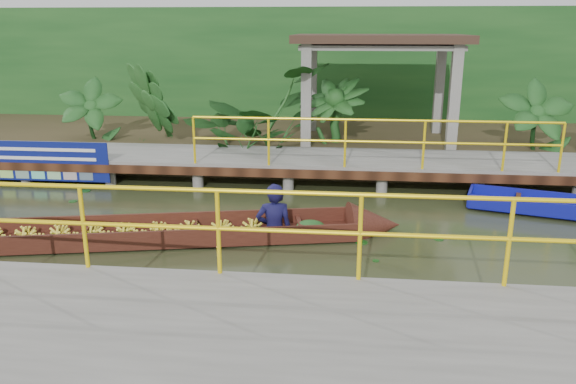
# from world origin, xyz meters

# --- Properties ---
(ground) EXTENTS (80.00, 80.00, 0.00)m
(ground) POSITION_xyz_m (0.00, 0.00, 0.00)
(ground) COLOR #2A3319
(ground) RESTS_ON ground
(land_strip) EXTENTS (30.00, 8.00, 0.45)m
(land_strip) POSITION_xyz_m (0.00, 7.50, 0.23)
(land_strip) COLOR #332B19
(land_strip) RESTS_ON ground
(far_dock) EXTENTS (16.00, 2.06, 1.66)m
(far_dock) POSITION_xyz_m (0.02, 3.43, 0.48)
(far_dock) COLOR slate
(far_dock) RESTS_ON ground
(near_dock) EXTENTS (18.00, 2.40, 1.73)m
(near_dock) POSITION_xyz_m (1.00, -4.20, 0.30)
(near_dock) COLOR slate
(near_dock) RESTS_ON ground
(pavilion) EXTENTS (4.40, 3.00, 3.00)m
(pavilion) POSITION_xyz_m (3.00, 6.30, 2.82)
(pavilion) COLOR slate
(pavilion) RESTS_ON ground
(foliage_backdrop) EXTENTS (30.00, 0.80, 4.00)m
(foliage_backdrop) POSITION_xyz_m (0.00, 10.00, 2.00)
(foliage_backdrop) COLOR #154218
(foliage_backdrop) RESTS_ON ground
(vendor_boat) EXTENTS (8.75, 2.65, 2.06)m
(vendor_boat) POSITION_xyz_m (-0.76, -0.51, 0.25)
(vendor_boat) COLOR #34140E
(vendor_boat) RESTS_ON ground
(blue_banner) EXTENTS (2.83, 0.04, 0.88)m
(blue_banner) POSITION_xyz_m (-4.33, 2.48, 0.56)
(blue_banner) COLOR navy
(blue_banner) RESTS_ON ground
(tropical_plants) EXTENTS (14.57, 1.57, 1.96)m
(tropical_plants) POSITION_xyz_m (1.59, 5.30, 1.43)
(tropical_plants) COLOR #154218
(tropical_plants) RESTS_ON ground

